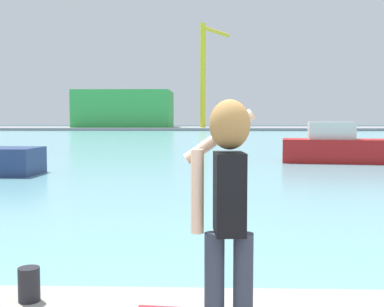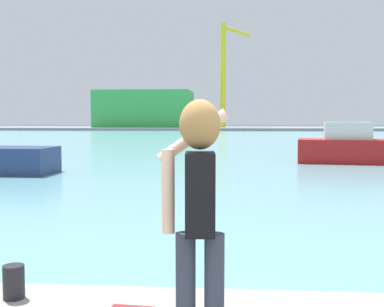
% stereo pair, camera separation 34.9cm
% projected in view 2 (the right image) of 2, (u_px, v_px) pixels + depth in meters
% --- Properties ---
extents(ground_plane, '(220.00, 220.00, 0.00)m').
position_uv_depth(ground_plane, '(231.00, 139.00, 52.44)').
color(ground_plane, '#334751').
extents(harbor_water, '(140.00, 100.00, 0.02)m').
position_uv_depth(harbor_water, '(231.00, 138.00, 54.43)').
color(harbor_water, '#6BA8B2').
rests_on(harbor_water, ground_plane).
extents(far_shore_dock, '(140.00, 20.00, 0.48)m').
position_uv_depth(far_shore_dock, '(231.00, 128.00, 94.19)').
color(far_shore_dock, gray).
rests_on(far_shore_dock, ground_plane).
extents(person_photographer, '(0.53, 0.55, 1.74)m').
position_uv_depth(person_photographer, '(198.00, 198.00, 3.39)').
color(person_photographer, '#2D3342').
rests_on(person_photographer, quay_promenade).
extents(harbor_bollard, '(0.19, 0.19, 0.30)m').
position_uv_depth(harbor_bollard, '(14.00, 282.00, 4.42)').
color(harbor_bollard, black).
rests_on(harbor_bollard, quay_promenade).
extents(boat_moored_2, '(6.34, 2.99, 1.94)m').
position_uv_depth(boat_moored_2, '(361.00, 148.00, 23.30)').
color(boat_moored_2, '#B21919').
rests_on(boat_moored_2, harbor_water).
extents(warehouse_left, '(17.96, 13.04, 6.93)m').
position_uv_depth(warehouse_left, '(145.00, 109.00, 96.00)').
color(warehouse_left, green).
rests_on(warehouse_left, far_shore_dock).
extents(port_crane, '(5.79, 9.83, 19.21)m').
position_uv_depth(port_crane, '(226.00, 66.00, 92.21)').
color(port_crane, yellow).
rests_on(port_crane, far_shore_dock).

